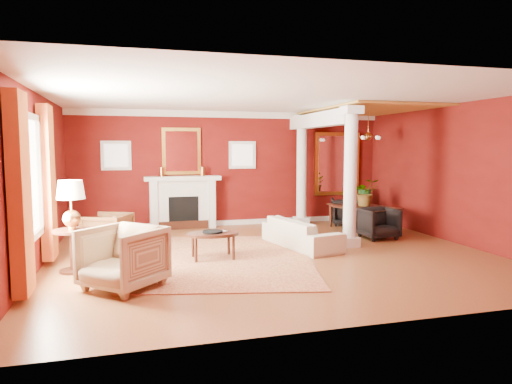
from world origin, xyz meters
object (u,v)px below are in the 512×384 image
object	(u,v)px
sofa	(301,228)
dining_table	(365,211)
armchair_leopard	(107,230)
coffee_table	(213,235)
armchair_stripe	(123,255)
side_table	(71,211)

from	to	relation	value
sofa	dining_table	size ratio (longest dim) A/B	1.16
armchair_leopard	dining_table	distance (m)	5.95
coffee_table	dining_table	size ratio (longest dim) A/B	0.57
armchair_stripe	coffee_table	distance (m)	2.04
armchair_leopard	armchair_stripe	world-z (taller)	armchair_stripe
armchair_stripe	dining_table	xyz separation A→B (m)	(5.57, 3.29, -0.02)
armchair_leopard	sofa	bearing A→B (deg)	103.86
side_table	armchair_leopard	bearing A→B (deg)	73.29
armchair_leopard	coffee_table	size ratio (longest dim) A/B	0.84
side_table	dining_table	size ratio (longest dim) A/B	0.88
sofa	armchair_stripe	bearing A→B (deg)	106.69
armchair_leopard	coffee_table	xyz separation A→B (m)	(1.85, -1.26, 0.03)
armchair_leopard	dining_table	xyz separation A→B (m)	(5.91, 0.67, 0.07)
armchair_stripe	dining_table	size ratio (longest dim) A/B	0.59
armchair_stripe	armchair_leopard	bearing A→B (deg)	141.63
sofa	coffee_table	size ratio (longest dim) A/B	2.05
sofa	armchair_stripe	size ratio (longest dim) A/B	1.98
coffee_table	armchair_leopard	bearing A→B (deg)	145.90
armchair_stripe	dining_table	bearing A→B (deg)	74.88
coffee_table	armchair_stripe	bearing A→B (deg)	-138.02
dining_table	armchair_leopard	bearing A→B (deg)	79.45
side_table	dining_table	xyz separation A→B (m)	(6.36, 2.17, -0.52)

